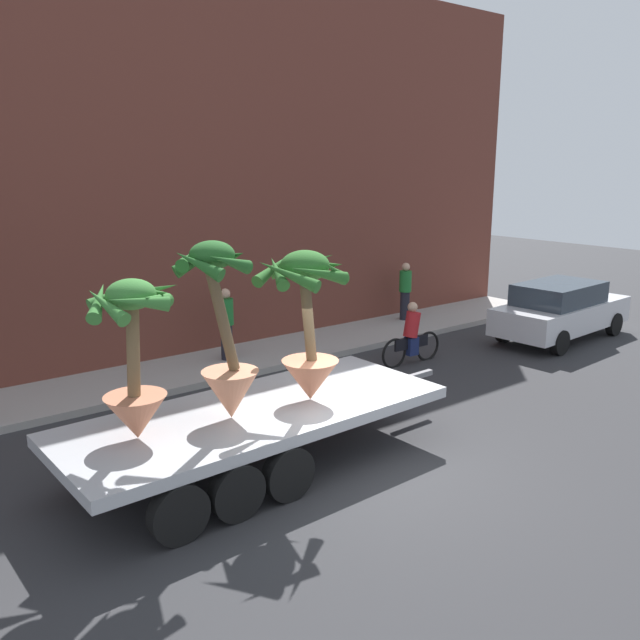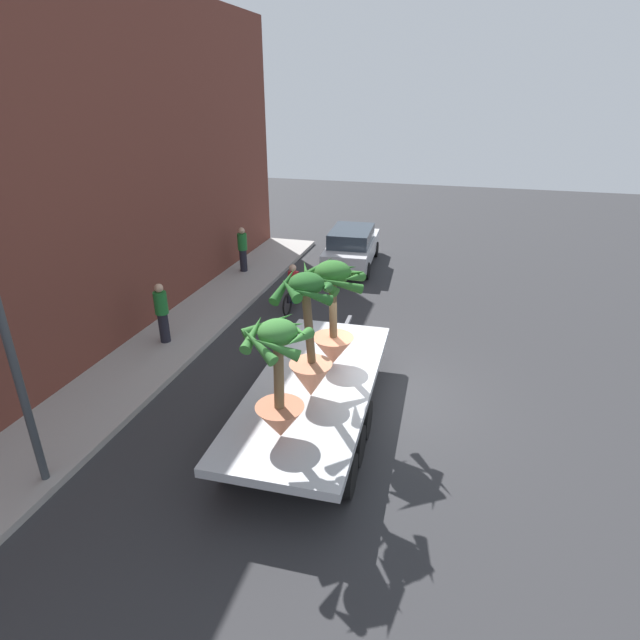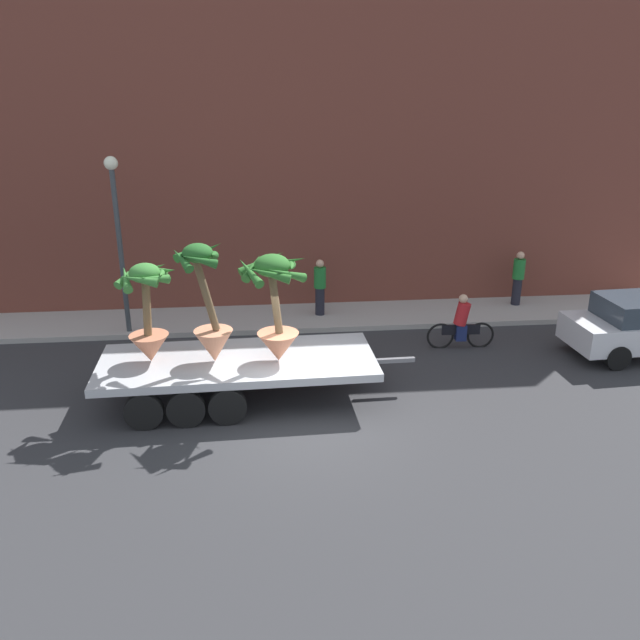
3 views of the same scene
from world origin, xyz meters
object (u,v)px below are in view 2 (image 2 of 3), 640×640
Objects in this scene: potted_palm_front at (279,382)px; pedestrian_far_left at (162,312)px; street_lamp at (3,324)px; potted_palm_rear at (333,314)px; flatbed_trailer at (311,397)px; potted_palm_middle at (309,347)px; pedestrian_near_gate at (243,249)px; parked_car at (352,246)px; cyclist at (293,289)px.

potted_palm_front is 1.30× the size of pedestrian_far_left.
potted_palm_rear is at bearing -47.14° from street_lamp.
flatbed_trailer is at bearing -54.98° from street_lamp.
potted_palm_middle is 10.70m from pedestrian_near_gate.
parked_car is at bearing -60.67° from pedestrian_near_gate.
cyclist is (6.47, 2.49, -1.46)m from potted_palm_middle.
pedestrian_far_left is at bearing 60.11° from potted_palm_middle.
parked_car is (9.87, 1.70, -1.39)m from potted_palm_rear.
street_lamp is (-9.06, 1.75, 2.56)m from cyclist.
flatbed_trailer is 2.96× the size of potted_palm_rear.
cyclist is (6.14, 2.42, -0.10)m from flatbed_trailer.
potted_palm_middle is at bearing -119.89° from pedestrian_far_left.
cyclist is 4.92m from parked_car.
potted_palm_middle is 11.49m from parked_car.
pedestrian_far_left is at bearing 74.00° from potted_palm_rear.
potted_palm_middle reaches higher than pedestrian_near_gate.
cyclist is at bearing -36.07° from pedestrian_far_left.
potted_palm_rear is 1.41× the size of pedestrian_far_left.
potted_palm_rear is 1.41× the size of pedestrian_near_gate.
pedestrian_near_gate is at bearing 30.50° from potted_palm_middle.
potted_palm_front is at bearing -153.35° from pedestrian_near_gate.
potted_palm_front reaches higher than flatbed_trailer.
potted_palm_front is (-1.30, 0.15, -0.05)m from potted_palm_middle.
potted_palm_front is 8.24m from cyclist.
flatbed_trailer is at bearing -148.91° from pedestrian_near_gate.
flatbed_trailer is 5.65m from street_lamp.
pedestrian_near_gate is 1.00× the size of pedestrian_far_left.
potted_palm_front reaches higher than parked_car.
street_lamp reaches higher than flatbed_trailer.
potted_palm_front is at bearing 177.26° from flatbed_trailer.
parked_car is 2.69× the size of pedestrian_far_left.
street_lamp is (-13.90, 2.64, 2.40)m from parked_car.
flatbed_trailer is 1.83m from potted_palm_rear.
cyclist is 1.08× the size of pedestrian_near_gate.
potted_palm_rear is at bearing -5.17° from potted_palm_front.
potted_palm_front is at bearing -173.44° from parked_car.
parked_car is at bearing -10.75° from street_lamp.
potted_palm_front reaches higher than cyclist.
potted_palm_front is at bearing 174.83° from potted_palm_rear.
parked_car is at bearing 9.75° from potted_palm_rear.
potted_palm_front is 1.30× the size of pedestrian_near_gate.
parked_car reaches higher than flatbed_trailer.
street_lamp is at bearing 169.25° from parked_car.
pedestrian_near_gate is (9.17, 5.40, -1.09)m from potted_palm_middle.
potted_palm_middle is 0.55× the size of street_lamp.
pedestrian_near_gate is at bearing 119.33° from parked_car.
potted_palm_middle is 1.19× the size of potted_palm_front.
street_lamp reaches higher than potted_palm_rear.
parked_car is at bearing -22.53° from pedestrian_far_left.
potted_palm_middle is 5.09m from street_lamp.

